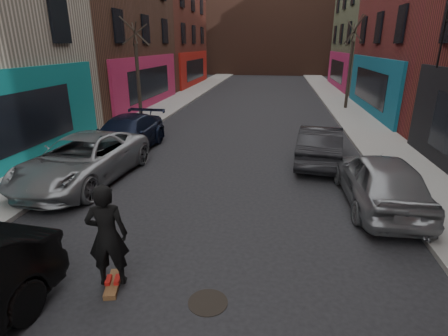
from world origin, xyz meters
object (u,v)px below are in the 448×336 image
(tree_right_far, at_px, (351,56))
(skateboarder, at_px, (107,236))
(parked_left_end, at_px, (126,135))
(tree_left_far, at_px, (137,61))
(parked_right_end, at_px, (320,145))
(manhole, at_px, (208,302))
(parked_left_far, at_px, (83,159))
(skateboard, at_px, (113,284))
(parked_right_far, at_px, (380,180))

(tree_right_far, xyz_separation_m, skateboarder, (-7.53, -20.00, -2.45))
(tree_right_far, height_order, parked_left_end, tree_right_far)
(tree_left_far, bearing_deg, skateboarder, -70.82)
(tree_left_far, bearing_deg, parked_right_end, -32.53)
(manhole, bearing_deg, parked_left_end, 121.23)
(parked_left_far, bearing_deg, skateboard, -52.12)
(parked_right_end, height_order, skateboard, parked_right_end)
(parked_left_far, height_order, skateboard, parked_left_far)
(parked_right_far, bearing_deg, manhole, 48.04)
(tree_right_far, xyz_separation_m, parked_left_end, (-10.80, -11.76, -2.80))
(tree_left_far, distance_m, skateboard, 15.19)
(tree_left_far, distance_m, manhole, 16.04)
(parked_left_far, xyz_separation_m, parked_left_end, (0.00, 3.34, -0.02))
(skateboarder, bearing_deg, parked_right_end, -134.42)
(parked_left_end, height_order, skateboard, parked_left_end)
(parked_right_far, bearing_deg, skateboarder, 36.05)
(parked_right_far, relative_size, skateboarder, 2.29)
(parked_left_far, distance_m, parked_right_far, 9.04)
(parked_left_far, height_order, manhole, parked_left_far)
(tree_right_far, height_order, parked_right_far, tree_right_far)
(parked_left_far, xyz_separation_m, skateboard, (3.27, -4.90, -0.70))
(parked_right_end, bearing_deg, manhole, 79.48)
(parked_left_end, distance_m, manhole, 9.87)
(tree_left_far, xyz_separation_m, parked_left_end, (1.60, -5.76, -2.65))
(parked_left_end, bearing_deg, parked_right_end, -0.04)
(parked_right_far, distance_m, parked_right_end, 3.82)
(tree_left_far, xyz_separation_m, parked_right_end, (9.40, -6.00, -2.67))
(tree_right_far, bearing_deg, skateboarder, -110.63)
(parked_left_end, height_order, parked_right_far, parked_right_far)
(parked_left_end, distance_m, skateboarder, 8.88)
(parked_left_end, height_order, manhole, parked_left_end)
(parked_right_far, xyz_separation_m, manhole, (-3.92, -4.56, -0.76))
(parked_right_end, bearing_deg, parked_left_far, 29.42)
(parked_right_far, bearing_deg, tree_left_far, -43.42)
(parked_left_far, relative_size, skateboarder, 2.76)
(parked_right_far, relative_size, manhole, 6.41)
(skateboarder, bearing_deg, manhole, 159.70)
(parked_left_far, xyz_separation_m, skateboarder, (3.27, -4.90, 0.33))
(parked_left_end, bearing_deg, skateboarder, -66.66)
(parked_right_end, height_order, skateboarder, skateboarder)
(skateboard, bearing_deg, parked_left_far, 108.79)
(tree_left_far, relative_size, parked_right_far, 1.45)
(tree_right_far, relative_size, parked_left_end, 1.36)
(parked_right_end, distance_m, manhole, 8.64)
(tree_left_far, xyz_separation_m, skateboarder, (4.87, -14.00, -2.30))
(parked_left_far, bearing_deg, parked_right_far, 0.87)
(tree_left_far, bearing_deg, tree_right_far, 25.82)
(tree_left_far, bearing_deg, parked_left_end, -74.47)
(parked_left_far, height_order, parked_left_end, parked_left_far)
(tree_left_far, distance_m, skateboarder, 15.00)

